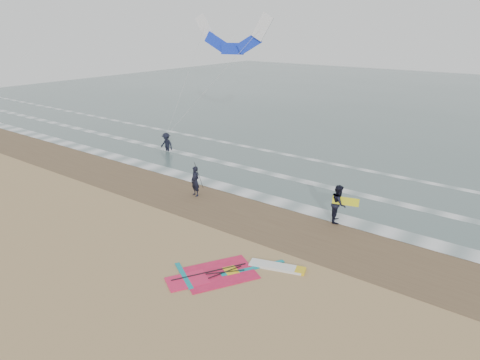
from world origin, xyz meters
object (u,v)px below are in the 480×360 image
Objects in this scene: windsurf_rig at (235,272)px; person_standing at (195,181)px; person_wading at (166,140)px; person_walking at (338,204)px; surf_kite at (232,38)px.

person_standing is at bearing 142.87° from windsurf_rig.
person_wading is at bearing 159.24° from person_standing.
person_standing is at bearing -34.12° from person_wading.
person_walking is 0.22× the size of surf_kite.
windsurf_rig is 18.42m from person_wading.
windsurf_rig is 8.66m from person_standing.
person_walking reaches higher than person_wading.
windsurf_rig is at bearing -35.47° from person_wading.
person_wading reaches higher than windsurf_rig.
windsurf_rig is 2.58× the size of person_wading.
person_walking reaches higher than windsurf_rig.
windsurf_rig is 2.67× the size of person_standing.
surf_kite is at bearing 127.98° from windsurf_rig.
windsurf_rig is 0.53× the size of surf_kite.
surf_kite is at bearing 129.43° from person_standing.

